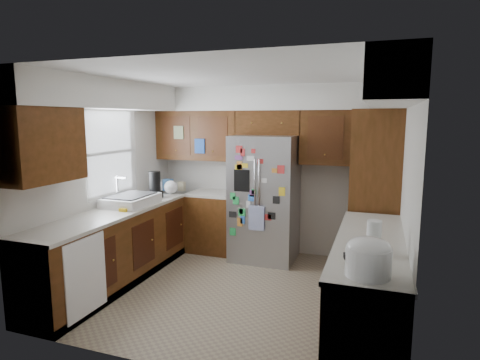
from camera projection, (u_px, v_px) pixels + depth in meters
name	position (u px, v px, depth m)	size (l,w,h in m)	color
floor	(236.00, 291.00, 4.79)	(3.60, 3.60, 0.00)	tan
room_shell	(238.00, 136.00, 4.88)	(3.64, 3.24, 2.52)	beige
left_counter_run	(138.00, 244.00, 5.19)	(1.36, 3.20, 0.92)	#3D240B
right_counter_run	(368.00, 291.00, 3.79)	(0.63, 2.25, 0.92)	#3D240B
pantry	(375.00, 193.00, 5.20)	(0.60, 0.90, 2.15)	#3D240B
fridge	(265.00, 198.00, 5.77)	(0.90, 0.79, 1.80)	#A0A1A6
bridge_cabinet	(270.00, 123.00, 5.82)	(0.96, 0.34, 0.35)	#3D240B
fridge_top_items	(262.00, 102.00, 5.76)	(0.68, 0.31, 0.27)	blue
sink_assembly	(131.00, 200.00, 5.22)	(0.52, 0.74, 0.37)	white
left_counter_clutter	(163.00, 186.00, 5.88)	(0.34, 0.86, 0.38)	black
rice_cooker	(368.00, 256.00, 2.85)	(0.33, 0.32, 0.28)	white
paper_towel	(374.00, 236.00, 3.36)	(0.12, 0.12, 0.27)	white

